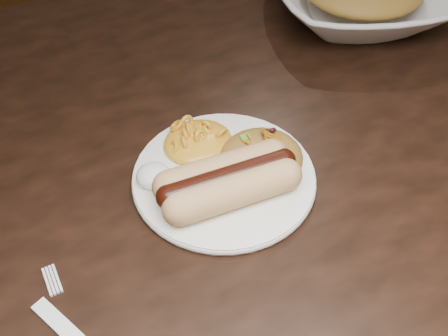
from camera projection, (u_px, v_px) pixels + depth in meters
name	position (u px, v px, depth m)	size (l,w,h in m)	color
table	(141.00, 214.00, 0.71)	(1.60, 0.90, 0.75)	black
plate	(224.00, 177.00, 0.62)	(0.21, 0.21, 0.01)	white
hotdog	(228.00, 180.00, 0.58)	(0.14, 0.08, 0.04)	#FDC189
mac_and_cheese	(198.00, 135.00, 0.64)	(0.09, 0.08, 0.03)	orange
sour_cream	(153.00, 173.00, 0.60)	(0.04, 0.04, 0.02)	white
taco_salad	(262.00, 151.00, 0.62)	(0.10, 0.10, 0.04)	#D45830
fork	(70.00, 334.00, 0.49)	(0.02, 0.13, 0.00)	white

